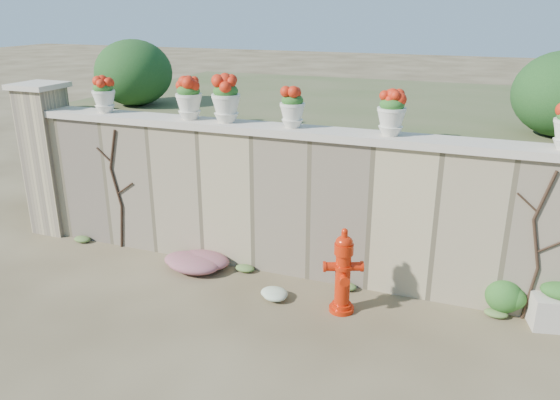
% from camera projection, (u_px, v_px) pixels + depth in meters
% --- Properties ---
extents(ground, '(80.00, 80.00, 0.00)m').
position_uv_depth(ground, '(231.00, 333.00, 6.40)').
color(ground, '#473B23').
rests_on(ground, ground).
extents(stone_wall, '(8.00, 0.40, 2.00)m').
position_uv_depth(stone_wall, '(285.00, 204.00, 7.65)').
color(stone_wall, tan).
rests_on(stone_wall, ground).
extents(wall_cap, '(8.10, 0.52, 0.10)m').
position_uv_depth(wall_cap, '(285.00, 131.00, 7.29)').
color(wall_cap, beige).
rests_on(wall_cap, stone_wall).
extents(gate_pillar, '(0.72, 0.72, 2.48)m').
position_uv_depth(gate_pillar, '(49.00, 158.00, 8.96)').
color(gate_pillar, tan).
rests_on(gate_pillar, ground).
extents(raised_fill, '(9.00, 6.00, 2.00)m').
position_uv_depth(raised_fill, '(343.00, 151.00, 10.46)').
color(raised_fill, '#384C23').
rests_on(raised_fill, ground).
extents(back_shrub_left, '(1.30, 1.30, 1.10)m').
position_uv_depth(back_shrub_left, '(134.00, 73.00, 9.26)').
color(back_shrub_left, '#143814').
rests_on(back_shrub_left, raised_fill).
extents(vine_left, '(0.60, 0.04, 1.91)m').
position_uv_depth(vine_left, '(117.00, 188.00, 8.36)').
color(vine_left, black).
rests_on(vine_left, ground).
extents(vine_right, '(0.60, 0.04, 1.91)m').
position_uv_depth(vine_right, '(537.00, 245.00, 6.37)').
color(vine_right, black).
rests_on(vine_right, ground).
extents(fire_hydrant, '(0.48, 0.34, 1.11)m').
position_uv_depth(fire_hydrant, '(343.00, 271.00, 6.69)').
color(fire_hydrant, '#BC2007').
rests_on(fire_hydrant, ground).
extents(green_shrub, '(0.59, 0.53, 0.56)m').
position_uv_depth(green_shrub, '(507.00, 296.00, 6.66)').
color(green_shrub, '#1E5119').
rests_on(green_shrub, ground).
extents(magenta_clump, '(1.03, 0.69, 0.27)m').
position_uv_depth(magenta_clump, '(189.00, 260.00, 7.92)').
color(magenta_clump, '#C32774').
rests_on(magenta_clump, ground).
extents(white_flowers, '(0.46, 0.37, 0.17)m').
position_uv_depth(white_flowers, '(270.00, 294.00, 7.11)').
color(white_flowers, white).
rests_on(white_flowers, ground).
extents(urn_pot_0, '(0.34, 0.34, 0.54)m').
position_uv_depth(urn_pot_0, '(104.00, 95.00, 8.17)').
color(urn_pot_0, beige).
rests_on(urn_pot_0, wall_cap).
extents(urn_pot_1, '(0.37, 0.37, 0.58)m').
position_uv_depth(urn_pot_1, '(189.00, 99.00, 7.67)').
color(urn_pot_1, beige).
rests_on(urn_pot_1, wall_cap).
extents(urn_pot_2, '(0.40, 0.40, 0.62)m').
position_uv_depth(urn_pot_2, '(226.00, 100.00, 7.46)').
color(urn_pot_2, beige).
rests_on(urn_pot_2, wall_cap).
extents(urn_pot_3, '(0.33, 0.33, 0.52)m').
position_uv_depth(urn_pot_3, '(292.00, 108.00, 7.15)').
color(urn_pot_3, beige).
rests_on(urn_pot_3, wall_cap).
extents(urn_pot_4, '(0.36, 0.36, 0.56)m').
position_uv_depth(urn_pot_4, '(391.00, 113.00, 6.71)').
color(urn_pot_4, beige).
rests_on(urn_pot_4, wall_cap).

